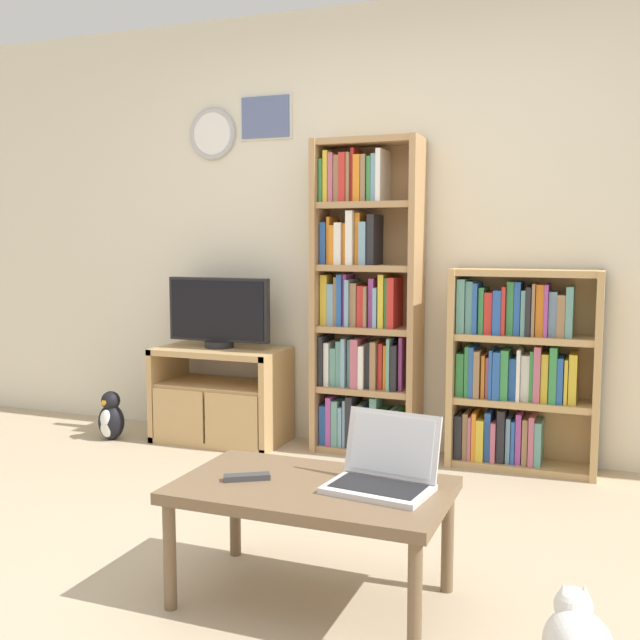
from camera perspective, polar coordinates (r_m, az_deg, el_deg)
ground_plane at (r=2.90m, az=-5.72°, el=-19.28°), size 18.00×18.00×0.00m
wall_back at (r=4.44m, az=5.61°, el=6.92°), size 7.12×0.09×2.60m
tv_stand at (r=4.66m, az=-7.61°, el=-5.66°), size 0.79×0.44×0.58m
television at (r=4.63m, az=-7.73°, el=0.58°), size 0.67×0.18×0.43m
bookshelf_tall at (r=4.34m, az=3.34°, el=1.05°), size 0.62×0.27×1.81m
bookshelf_short at (r=4.20m, az=14.76°, el=-3.63°), size 0.79×0.26×1.09m
coffee_table at (r=2.63m, az=-0.62°, el=-13.35°), size 0.93×0.55×0.41m
laptop at (r=2.57m, az=4.89°, el=-11.32°), size 0.37×0.31×0.24m
remote_near_laptop at (r=2.67m, az=-5.58°, el=-11.83°), size 0.16×0.12×0.02m
penguin_figurine at (r=4.87m, az=-15.67°, el=-7.18°), size 0.16×0.15×0.31m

